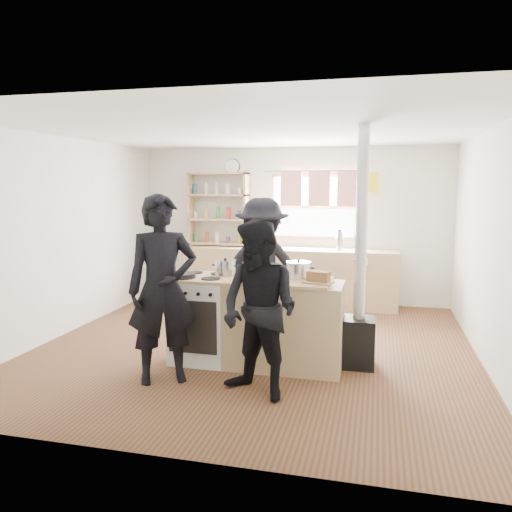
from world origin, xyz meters
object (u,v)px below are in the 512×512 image
at_px(thermos, 340,240).
at_px(bread_board, 318,278).
at_px(person_near_right, 259,310).
at_px(flue_heater, 359,306).
at_px(person_near_left, 163,289).
at_px(cooking_island, 256,321).
at_px(stockpot_stove, 225,268).
at_px(skillet_greens, 181,275).
at_px(roast_tray, 256,276).
at_px(person_far, 262,269).
at_px(stockpot_counter, 298,270).

distance_m(thermos, bread_board, 2.88).
bearing_deg(bread_board, person_near_right, -122.87).
height_order(flue_heater, person_near_left, flue_heater).
height_order(cooking_island, flue_heater, flue_heater).
bearing_deg(cooking_island, person_near_right, -73.92).
bearing_deg(stockpot_stove, skillet_greens, -150.14).
distance_m(skillet_greens, person_near_right, 1.20).
relative_size(roast_tray, person_near_right, 0.24).
distance_m(person_near_right, person_far, 1.75).
relative_size(cooking_island, person_near_right, 1.23).
distance_m(cooking_island, person_near_left, 1.09).
distance_m(cooking_island, person_far, 1.02).
relative_size(stockpot_counter, person_near_right, 0.16).
height_order(cooking_island, person_far, person_far).
bearing_deg(stockpot_counter, person_near_right, -102.68).
height_order(skillet_greens, bread_board, bread_board).
bearing_deg(skillet_greens, person_near_right, -32.73).
distance_m(thermos, flue_heater, 2.64).
distance_m(skillet_greens, bread_board, 1.44).
distance_m(skillet_greens, stockpot_stove, 0.48).
relative_size(roast_tray, stockpot_stove, 1.67).
bearing_deg(bread_board, skillet_greens, -178.63).
relative_size(person_near_left, person_far, 1.04).
relative_size(person_near_left, person_near_right, 1.14).
bearing_deg(stockpot_stove, cooking_island, -14.22).
xyz_separation_m(stockpot_stove, bread_board, (1.03, -0.20, -0.03)).
bearing_deg(person_far, bread_board, 115.98).
distance_m(stockpot_stove, stockpot_counter, 0.79).
bearing_deg(flue_heater, skillet_greens, -169.42).
height_order(person_near_right, person_far, person_far).
distance_m(cooking_island, stockpot_counter, 0.71).
height_order(roast_tray, stockpot_stove, stockpot_stove).
xyz_separation_m(thermos, person_far, (-0.80, -1.85, -0.18)).
bearing_deg(person_far, roast_tray, 87.34).
distance_m(person_near_left, person_near_right, 1.00).
distance_m(thermos, stockpot_counter, 2.67).
height_order(stockpot_stove, stockpot_counter, stockpot_counter).
bearing_deg(person_near_right, roast_tray, 131.46).
distance_m(flue_heater, person_far, 1.42).
relative_size(roast_tray, bread_board, 1.21).
bearing_deg(thermos, bread_board, -89.71).
relative_size(skillet_greens, roast_tray, 0.85).
distance_m(thermos, person_far, 2.02).
bearing_deg(person_near_left, roast_tray, 8.07).
xyz_separation_m(cooking_island, flue_heater, (1.06, 0.19, 0.18)).
bearing_deg(stockpot_counter, skillet_greens, -167.93).
bearing_deg(cooking_island, skillet_greens, -169.17).
bearing_deg(roast_tray, person_near_right, -74.12).
xyz_separation_m(flue_heater, person_near_right, (-0.83, -0.99, 0.15)).
bearing_deg(person_near_left, bread_board, -9.04).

